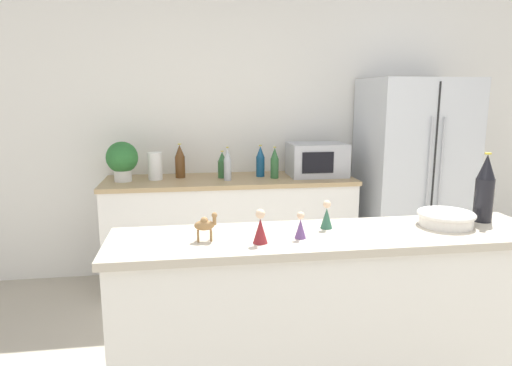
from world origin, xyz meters
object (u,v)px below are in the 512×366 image
Objects in this scene: camel_figurine at (205,225)px; wise_man_figurine_crimson at (327,216)px; back_bottle_3 at (180,161)px; fruit_bowl at (446,218)px; potted_plant at (122,159)px; wise_man_figurine_purple at (300,227)px; back_bottle_2 at (228,164)px; paper_towel_roll at (155,166)px; wine_bottle at (485,189)px; refrigerator at (412,180)px; back_bottle_1 at (260,162)px; wise_man_figurine_blue at (260,229)px; microwave at (317,159)px; back_bottle_0 at (275,163)px; back_bottle_4 at (222,165)px.

camel_figurine is 0.56m from wise_man_figurine_crimson.
fruit_bowl is at bearing -57.23° from back_bottle_3.
potted_plant is 2.78× the size of wise_man_figurine_purple.
potted_plant is at bearing 174.36° from back_bottle_2.
fruit_bowl is (1.25, -1.94, -0.01)m from back_bottle_3.
back_bottle_2 is at bearing -11.69° from paper_towel_roll.
wine_bottle reaches higher than paper_towel_roll.
refrigerator is at bearing 72.94° from wine_bottle.
back_bottle_1 is at bearing 174.91° from refrigerator.
fruit_bowl is 0.90m from wise_man_figurine_blue.
potted_plant reaches higher than wise_man_figurine_purple.
microwave is 1.86m from fruit_bowl.
back_bottle_1 is at bearing 106.89° from fruit_bowl.
potted_plant is at bearing 107.22° from camel_figurine.
refrigerator is 6.44× the size of back_bottle_1.
back_bottle_2 is at bearing -5.64° from potted_plant.
wise_man_figurine_crimson is (-0.47, -1.82, 0.01)m from microwave.
fruit_bowl is at bearing -87.30° from microwave.
potted_plant reaches higher than camel_figurine.
wise_man_figurine_purple is at bearing -172.07° from wine_bottle.
wise_man_figurine_purple reaches higher than fruit_bowl.
back_bottle_2 is at bearing -172.08° from microwave.
potted_plant reaches higher than back_bottle_0.
potted_plant is at bearing 132.84° from fruit_bowl.
back_bottle_3 is 2.31m from fruit_bowl.
back_bottle_1 is 1.98m from wise_man_figurine_purple.
camel_figurine is 0.93× the size of wise_man_figurine_crimson.
camel_figurine is at bearing -97.77° from back_bottle_2.
refrigerator reaches higher than wise_man_figurine_blue.
refrigerator is 15.02× the size of wise_man_figurine_purple.
back_bottle_3 is 0.36m from back_bottle_4.
microwave is 1.82× the size of back_bottle_0.
wise_man_figurine_crimson is (0.01, -1.85, 0.02)m from back_bottle_1.
back_bottle_1 is 1.98m from fruit_bowl.
back_bottle_0 is at bearing 104.64° from fruit_bowl.
refrigerator is at bearing -2.63° from paper_towel_roll.
wise_man_figurine_purple is (0.18, 0.04, -0.01)m from wise_man_figurine_blue.
potted_plant reaches higher than paper_towel_roll.
potted_plant is at bearing -167.09° from back_bottle_3.
back_bottle_2 is (-0.29, -0.14, 0.00)m from back_bottle_1.
back_bottle_2 reaches higher than back_bottle_0.
microwave is at bearing 72.17° from wise_man_figurine_purple.
potted_plant is at bearing -179.10° from microwave.
wise_man_figurine_purple is (-0.15, -0.13, -0.01)m from wise_man_figurine_crimson.
back_bottle_0 is 0.79m from back_bottle_3.
wise_man_figurine_purple is (-0.14, -1.98, 0.01)m from back_bottle_1.
back_bottle_2 is 1.91× the size of wise_man_figurine_blue.
potted_plant is 1.43× the size of paper_towel_roll.
wise_man_figurine_purple is at bearing -128.11° from refrigerator.
wise_man_figurine_blue reaches higher than back_bottle_4.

